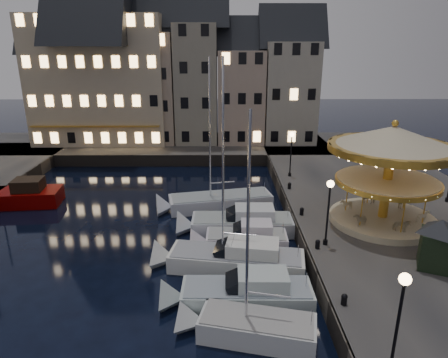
{
  "coord_description": "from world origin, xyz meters",
  "views": [
    {
      "loc": [
        0.82,
        -20.98,
        12.99
      ],
      "look_at": [
        1.0,
        8.0,
        3.2
      ],
      "focal_mm": 32.0,
      "sensor_mm": 36.0,
      "label": 1
    }
  ],
  "objects_px": {
    "bollard_a": "(344,299)",
    "motorboat_c": "(230,259)",
    "streetlamp_b": "(329,203)",
    "bollard_d": "(289,185)",
    "motorboat_f": "(214,202)",
    "bollard_c": "(302,211)",
    "streetlamp_a": "(400,309)",
    "motorboat_b": "(239,295)",
    "ticket_kiosk": "(440,235)",
    "bollard_b": "(318,244)",
    "motorboat_a": "(245,327)",
    "motorboat_d": "(240,240)",
    "carousel": "(391,157)",
    "red_fishing_boat": "(14,197)",
    "streetlamp_c": "(291,148)",
    "motorboat_e": "(237,224)"
  },
  "relations": [
    {
      "from": "bollard_a",
      "to": "ticket_kiosk",
      "type": "height_order",
      "value": "ticket_kiosk"
    },
    {
      "from": "motorboat_e",
      "to": "bollard_b",
      "type": "bearing_deg",
      "value": -46.29
    },
    {
      "from": "streetlamp_b",
      "to": "motorboat_b",
      "type": "xyz_separation_m",
      "value": [
        -5.5,
        -4.26,
        -3.38
      ]
    },
    {
      "from": "streetlamp_b",
      "to": "ticket_kiosk",
      "type": "height_order",
      "value": "streetlamp_b"
    },
    {
      "from": "motorboat_f",
      "to": "bollard_c",
      "type": "bearing_deg",
      "value": -34.09
    },
    {
      "from": "ticket_kiosk",
      "to": "motorboat_a",
      "type": "bearing_deg",
      "value": -159.7
    },
    {
      "from": "bollard_b",
      "to": "streetlamp_c",
      "type": "bearing_deg",
      "value": 87.55
    },
    {
      "from": "bollard_c",
      "to": "streetlamp_b",
      "type": "bearing_deg",
      "value": -82.41
    },
    {
      "from": "bollard_d",
      "to": "carousel",
      "type": "relative_size",
      "value": 0.07
    },
    {
      "from": "bollard_c",
      "to": "streetlamp_c",
      "type": "bearing_deg",
      "value": 86.19
    },
    {
      "from": "motorboat_b",
      "to": "streetlamp_b",
      "type": "bearing_deg",
      "value": 37.75
    },
    {
      "from": "streetlamp_c",
      "to": "motorboat_b",
      "type": "relative_size",
      "value": 0.53
    },
    {
      "from": "motorboat_d",
      "to": "carousel",
      "type": "bearing_deg",
      "value": 7.91
    },
    {
      "from": "motorboat_b",
      "to": "motorboat_d",
      "type": "relative_size",
      "value": 1.22
    },
    {
      "from": "streetlamp_a",
      "to": "carousel",
      "type": "bearing_deg",
      "value": 70.28
    },
    {
      "from": "bollard_a",
      "to": "red_fishing_boat",
      "type": "xyz_separation_m",
      "value": [
        -23.42,
        15.68,
        -0.9
      ]
    },
    {
      "from": "ticket_kiosk",
      "to": "bollard_a",
      "type": "bearing_deg",
      "value": -150.94
    },
    {
      "from": "streetlamp_b",
      "to": "carousel",
      "type": "distance_m",
      "value": 6.06
    },
    {
      "from": "bollard_a",
      "to": "motorboat_c",
      "type": "distance_m",
      "value": 7.57
    },
    {
      "from": "bollard_a",
      "to": "motorboat_b",
      "type": "relative_size",
      "value": 0.07
    },
    {
      "from": "bollard_c",
      "to": "motorboat_a",
      "type": "xyz_separation_m",
      "value": [
        -4.71,
        -11.13,
        -1.07
      ]
    },
    {
      "from": "motorboat_f",
      "to": "red_fishing_boat",
      "type": "relative_size",
      "value": 1.55
    },
    {
      "from": "bollard_d",
      "to": "red_fishing_boat",
      "type": "height_order",
      "value": "red_fishing_boat"
    },
    {
      "from": "bollard_c",
      "to": "bollard_d",
      "type": "height_order",
      "value": "same"
    },
    {
      "from": "bollard_c",
      "to": "motorboat_f",
      "type": "distance_m",
      "value": 7.86
    },
    {
      "from": "motorboat_a",
      "to": "ticket_kiosk",
      "type": "xyz_separation_m",
      "value": [
        10.69,
        3.96,
        2.7
      ]
    },
    {
      "from": "bollard_c",
      "to": "motorboat_a",
      "type": "distance_m",
      "value": 12.14
    },
    {
      "from": "motorboat_d",
      "to": "ticket_kiosk",
      "type": "distance_m",
      "value": 11.76
    },
    {
      "from": "bollard_b",
      "to": "ticket_kiosk",
      "type": "bearing_deg",
      "value": -20.0
    },
    {
      "from": "streetlamp_a",
      "to": "bollard_b",
      "type": "relative_size",
      "value": 7.32
    },
    {
      "from": "streetlamp_a",
      "to": "red_fishing_boat",
      "type": "distance_m",
      "value": 31.23
    },
    {
      "from": "bollard_c",
      "to": "ticket_kiosk",
      "type": "distance_m",
      "value": 9.48
    },
    {
      "from": "streetlamp_c",
      "to": "ticket_kiosk",
      "type": "distance_m",
      "value": 17.07
    },
    {
      "from": "bollard_a",
      "to": "red_fishing_boat",
      "type": "distance_m",
      "value": 28.2
    },
    {
      "from": "streetlamp_a",
      "to": "motorboat_b",
      "type": "distance_m",
      "value": 8.64
    },
    {
      "from": "bollard_b",
      "to": "motorboat_a",
      "type": "relative_size",
      "value": 0.05
    },
    {
      "from": "bollard_a",
      "to": "motorboat_c",
      "type": "height_order",
      "value": "motorboat_c"
    },
    {
      "from": "motorboat_f",
      "to": "carousel",
      "type": "distance_m",
      "value": 14.16
    },
    {
      "from": "motorboat_a",
      "to": "motorboat_c",
      "type": "bearing_deg",
      "value": 95.63
    },
    {
      "from": "motorboat_f",
      "to": "motorboat_a",
      "type": "bearing_deg",
      "value": -83.62
    },
    {
      "from": "bollard_c",
      "to": "motorboat_a",
      "type": "relative_size",
      "value": 0.05
    },
    {
      "from": "streetlamp_b",
      "to": "bollard_d",
      "type": "distance_m",
      "value": 10.3
    },
    {
      "from": "motorboat_c",
      "to": "motorboat_e",
      "type": "xyz_separation_m",
      "value": [
        0.6,
        5.08,
        -0.04
      ]
    },
    {
      "from": "motorboat_b",
      "to": "motorboat_e",
      "type": "bearing_deg",
      "value": 88.67
    },
    {
      "from": "motorboat_b",
      "to": "red_fishing_boat",
      "type": "relative_size",
      "value": 0.96
    },
    {
      "from": "streetlamp_c",
      "to": "motorboat_c",
      "type": "relative_size",
      "value": 0.34
    },
    {
      "from": "carousel",
      "to": "motorboat_c",
      "type": "bearing_deg",
      "value": -159.94
    },
    {
      "from": "bollard_a",
      "to": "bollard_c",
      "type": "relative_size",
      "value": 1.0
    },
    {
      "from": "bollard_b",
      "to": "red_fishing_boat",
      "type": "relative_size",
      "value": 0.07
    },
    {
      "from": "bollard_b",
      "to": "motorboat_c",
      "type": "relative_size",
      "value": 0.05
    }
  ]
}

